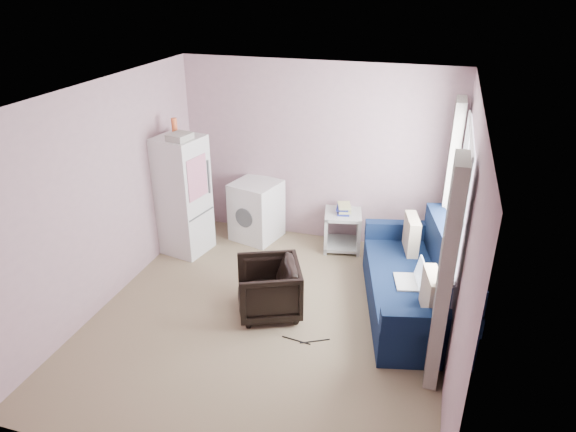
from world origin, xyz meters
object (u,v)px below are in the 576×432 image
Objects in this scene: armchair at (269,286)px; side_table at (343,228)px; fridge at (183,195)px; washing_machine at (256,209)px; sofa at (418,286)px.

armchair is 1.03× the size of side_table.
fridge is 2.17× the size of washing_machine.
armchair is 1.67m from sofa.
fridge is 3.23m from sofa.
washing_machine reaches higher than armchair.
armchair is 0.31× the size of sofa.
fridge is at bearing 156.79° from sofa.
side_table is (2.04, 0.66, -0.51)m from fridge.
fridge reaches higher than sofa.
sofa is (2.35, -1.18, -0.11)m from washing_machine.
sofa is (1.10, -1.22, 0.02)m from side_table.
sofa is (3.15, -0.55, -0.49)m from fridge.
washing_machine is 0.38× the size of sofa.
washing_machine is 1.27× the size of side_table.
sofa is at bearing -47.85° from side_table.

